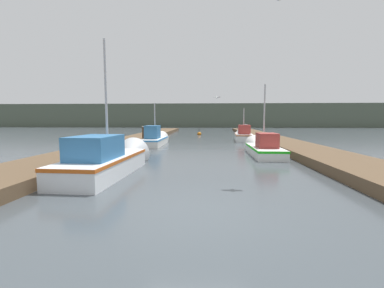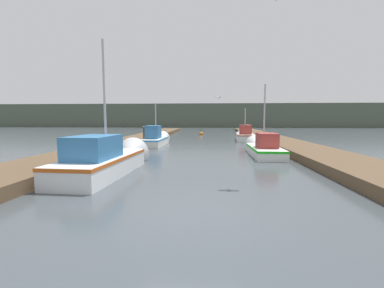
{
  "view_description": "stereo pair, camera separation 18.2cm",
  "coord_description": "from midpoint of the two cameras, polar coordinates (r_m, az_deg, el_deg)",
  "views": [
    {
      "loc": [
        0.23,
        -5.13,
        1.94
      ],
      "look_at": [
        -0.58,
        9.0,
        0.53
      ],
      "focal_mm": 24.0,
      "sensor_mm": 36.0,
      "label": 1
    },
    {
      "loc": [
        0.42,
        -5.12,
        1.94
      ],
      "look_at": [
        -0.58,
        9.0,
        0.53
      ],
      "focal_mm": 24.0,
      "sensor_mm": 36.0,
      "label": 2
    }
  ],
  "objects": [
    {
      "name": "ground_plane",
      "position": [
        5.49,
        -0.3,
        -15.0
      ],
      "size": [
        200.0,
        200.0,
        0.0
      ],
      "color": "#3D4449"
    },
    {
      "name": "dock_left",
      "position": [
        22.02,
        -12.46,
        1.01
      ],
      "size": [
        2.67,
        40.0,
        0.38
      ],
      "color": "brown",
      "rests_on": "ground_plane"
    },
    {
      "name": "dock_right",
      "position": [
        21.86,
        17.41,
        0.85
      ],
      "size": [
        2.67,
        40.0,
        0.38
      ],
      "color": "brown",
      "rests_on": "ground_plane"
    },
    {
      "name": "distant_shore_ridge",
      "position": [
        63.1,
        3.03,
        6.27
      ],
      "size": [
        120.0,
        16.0,
        5.14
      ],
      "color": "#4C5647",
      "rests_on": "ground_plane"
    },
    {
      "name": "fishing_boat_0",
      "position": [
        9.69,
        -18.31,
        -3.2
      ],
      "size": [
        1.79,
        5.43,
        5.03
      ],
      "rotation": [
        0.0,
        0.0,
        -0.04
      ],
      "color": "silver",
      "rests_on": "ground_plane"
    },
    {
      "name": "fishing_boat_1",
      "position": [
        14.49,
        14.95,
        -0.77
      ],
      "size": [
        1.45,
        5.03,
        4.13
      ],
      "rotation": [
        0.0,
        0.0,
        -0.01
      ],
      "color": "silver",
      "rests_on": "ground_plane"
    },
    {
      "name": "fishing_boat_2",
      "position": [
        19.15,
        -8.4,
        1.13
      ],
      "size": [
        1.34,
        5.1,
        3.4
      ],
      "rotation": [
        0.0,
        0.0,
        0.0
      ],
      "color": "silver",
      "rests_on": "ground_plane"
    },
    {
      "name": "fishing_boat_3",
      "position": [
        23.05,
        11.11,
        1.89
      ],
      "size": [
        1.69,
        4.49,
        3.17
      ],
      "rotation": [
        0.0,
        0.0,
        -0.07
      ],
      "color": "silver",
      "rests_on": "ground_plane"
    },
    {
      "name": "mooring_piling_0",
      "position": [
        11.54,
        -20.86,
        -1.5
      ],
      "size": [
        0.24,
        0.24,
        1.12
      ],
      "color": "#473523",
      "rests_on": "ground_plane"
    },
    {
      "name": "mooring_piling_1",
      "position": [
        26.41,
        11.7,
        2.83
      ],
      "size": [
        0.31,
        0.31,
        1.33
      ],
      "color": "#473523",
      "rests_on": "ground_plane"
    },
    {
      "name": "mooring_piling_2",
      "position": [
        19.38,
        -10.82,
        1.89
      ],
      "size": [
        0.36,
        0.36,
        1.36
      ],
      "color": "#473523",
      "rests_on": "ground_plane"
    },
    {
      "name": "channel_buoy",
      "position": [
        30.22,
        1.46,
        2.28
      ],
      "size": [
        0.47,
        0.47,
        0.97
      ],
      "color": "#BF6513",
      "rests_on": "ground_plane"
    },
    {
      "name": "seagull_lead",
      "position": [
        19.96,
        5.29,
        10.23
      ],
      "size": [
        0.53,
        0.38,
        0.12
      ],
      "rotation": [
        0.0,
        0.0,
        2.62
      ],
      "color": "white"
    }
  ]
}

